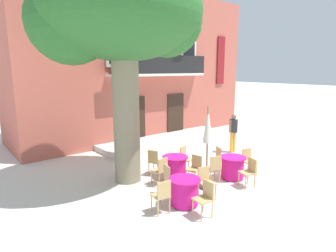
# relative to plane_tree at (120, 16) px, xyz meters

# --- Properties ---
(ground_plane) EXTENTS (120.00, 120.00, 0.00)m
(ground_plane) POSITION_rel_plane_tree_xyz_m (3.35, -1.13, -5.15)
(ground_plane) COLOR silver
(building_facade) EXTENTS (13.00, 5.09, 7.50)m
(building_facade) POSITION_rel_plane_tree_xyz_m (4.19, 5.86, -1.40)
(building_facade) COLOR #BC5B4C
(building_facade) RESTS_ON ground
(entrance_step_platform) EXTENTS (7.02, 1.94, 0.25)m
(entrance_step_platform) POSITION_rel_plane_tree_xyz_m (4.19, 2.91, -5.02)
(entrance_step_platform) COLOR silver
(entrance_step_platform) RESTS_ON ground
(plane_tree) EXTENTS (5.09, 4.47, 6.82)m
(plane_tree) POSITION_rel_plane_tree_xyz_m (0.00, 0.00, 0.00)
(plane_tree) COLOR #7F755B
(plane_tree) RESTS_ON ground
(cafe_table_near_tree) EXTENTS (0.86, 0.86, 0.76)m
(cafe_table_near_tree) POSITION_rel_plane_tree_xyz_m (1.40, -0.89, -4.75)
(cafe_table_near_tree) COLOR #DB1984
(cafe_table_near_tree) RESTS_ON ground
(cafe_chair_near_tree_0) EXTENTS (0.53, 0.53, 0.91)m
(cafe_chair_near_tree_0) POSITION_rel_plane_tree_xyz_m (1.02, -0.23, -4.62)
(cafe_chair_near_tree_0) COLOR tan
(cafe_chair_near_tree_0) RESTS_ON ground
(cafe_chair_near_tree_1) EXTENTS (0.45, 0.45, 0.91)m
(cafe_chair_near_tree_1) POSITION_rel_plane_tree_xyz_m (0.66, -1.06, -4.62)
(cafe_chair_near_tree_1) COLOR tan
(cafe_chair_near_tree_1) RESTS_ON ground
(cafe_chair_near_tree_2) EXTENTS (0.47, 0.47, 0.91)m
(cafe_chair_near_tree_2) POSITION_rel_plane_tree_xyz_m (1.62, -1.61, -4.62)
(cafe_chair_near_tree_2) COLOR tan
(cafe_chair_near_tree_2) RESTS_ON ground
(cafe_chair_near_tree_3) EXTENTS (0.49, 0.49, 0.91)m
(cafe_chair_near_tree_3) POSITION_rel_plane_tree_xyz_m (2.11, -0.63, -4.62)
(cafe_chair_near_tree_3) COLOR tan
(cafe_chair_near_tree_3) RESTS_ON ground
(cafe_table_middle) EXTENTS (0.86, 0.86, 0.76)m
(cafe_table_middle) POSITION_rel_plane_tree_xyz_m (0.33, -2.52, -4.75)
(cafe_table_middle) COLOR #DB1984
(cafe_table_middle) RESTS_ON ground
(cafe_chair_middle_0) EXTENTS (0.45, 0.45, 0.91)m
(cafe_chair_middle_0) POSITION_rel_plane_tree_xyz_m (-0.42, -2.50, -4.62)
(cafe_chair_middle_0) COLOR tan
(cafe_chair_middle_0) RESTS_ON ground
(cafe_chair_middle_1) EXTENTS (0.44, 0.44, 0.91)m
(cafe_chair_middle_1) POSITION_rel_plane_tree_xyz_m (0.33, -3.28, -4.62)
(cafe_chair_middle_1) COLOR tan
(cafe_chair_middle_1) RESTS_ON ground
(cafe_chair_middle_2) EXTENTS (0.46, 0.46, 0.91)m
(cafe_chair_middle_2) POSITION_rel_plane_tree_xyz_m (1.08, -2.58, -4.62)
(cafe_chair_middle_2) COLOR tan
(cafe_chair_middle_2) RESTS_ON ground
(cafe_chair_middle_3) EXTENTS (0.49, 0.49, 0.91)m
(cafe_chair_middle_3) POSITION_rel_plane_tree_xyz_m (0.45, -1.78, -4.62)
(cafe_chair_middle_3) COLOR tan
(cafe_chair_middle_3) RESTS_ON ground
(cafe_table_front) EXTENTS (0.86, 0.86, 0.76)m
(cafe_table_front) POSITION_rel_plane_tree_xyz_m (2.86, -2.14, -4.75)
(cafe_table_front) COLOR #DB1984
(cafe_table_front) RESTS_ON ground
(cafe_chair_front_0) EXTENTS (0.51, 0.51, 0.91)m
(cafe_chair_front_0) POSITION_rel_plane_tree_xyz_m (2.13, -1.96, -4.62)
(cafe_chair_front_0) COLOR tan
(cafe_chair_front_0) RESTS_ON ground
(cafe_chair_front_1) EXTENTS (0.50, 0.50, 0.91)m
(cafe_chair_front_1) POSITION_rel_plane_tree_xyz_m (2.72, -2.88, -4.62)
(cafe_chair_front_1) COLOR tan
(cafe_chair_front_1) RESTS_ON ground
(cafe_chair_front_2) EXTENTS (0.48, 0.48, 0.91)m
(cafe_chair_front_2) POSITION_rel_plane_tree_xyz_m (3.61, -2.23, -4.62)
(cafe_chair_front_2) COLOR tan
(cafe_chair_front_2) RESTS_ON ground
(cafe_chair_front_3) EXTENTS (0.53, 0.53, 0.91)m
(cafe_chair_front_3) POSITION_rel_plane_tree_xyz_m (3.11, -1.43, -4.62)
(cafe_chair_front_3) COLOR tan
(cafe_chair_front_3) RESTS_ON ground
(cafe_umbrella) EXTENTS (0.44, 0.44, 2.55)m
(cafe_umbrella) POSITION_rel_plane_tree_xyz_m (1.62, -2.11, -3.48)
(cafe_umbrella) COLOR #997A56
(cafe_umbrella) RESTS_ON ground
(pedestrian_near_entrance) EXTENTS (0.53, 0.40, 1.70)m
(pedestrian_near_entrance) POSITION_rel_plane_tree_xyz_m (5.33, -0.21, -4.18)
(pedestrian_near_entrance) COLOR gold
(pedestrian_near_entrance) RESTS_ON ground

